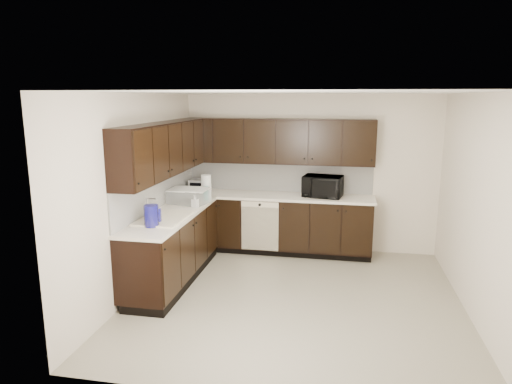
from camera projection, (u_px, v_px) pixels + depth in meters
The scene contains 20 objects.
floor at pixel (295, 298), 5.65m from camera, with size 4.00×4.00×0.00m, color #9F9883.
ceiling at pixel (299, 92), 5.14m from camera, with size 4.00×4.00×0.00m, color white.
wall_back at pixel (309, 173), 7.32m from camera, with size 4.00×0.02×2.50m, color silver.
wall_left at pixel (139, 194), 5.77m from camera, with size 0.02×4.00×2.50m, color silver.
wall_right at pixel (477, 208), 5.03m from camera, with size 0.02×4.00×2.50m, color silver.
wall_front at pixel (270, 258), 3.47m from camera, with size 4.00×0.02×2.50m, color silver.
lower_cabinets at pixel (236, 236), 6.82m from camera, with size 3.00×2.80×0.90m.
countertop at pixel (236, 203), 6.71m from camera, with size 3.03×2.83×0.04m.
backsplash at pixel (225, 182), 6.90m from camera, with size 3.00×2.80×0.48m.
upper_cabinets at pixel (230, 144), 6.65m from camera, with size 3.00×2.80×0.70m.
dishwasher at pixel (260, 223), 7.03m from camera, with size 0.58×0.04×0.78m.
sink at pixel (164, 223), 5.77m from camera, with size 0.54×0.82×0.42m.
microwave at pixel (323, 186), 7.01m from camera, with size 0.59×0.40×0.32m, color black.
soap_bottle_a at pixel (195, 201), 6.34m from camera, with size 0.08×0.08×0.18m, color gray.
soap_bottle_b at pixel (149, 212), 5.67m from camera, with size 0.08×0.08×0.22m, color gray.
toaster_oven at pixel (200, 185), 7.41m from camera, with size 0.32×0.24×0.20m, color silver.
storage_bin at pixel (189, 196), 6.60m from camera, with size 0.53×0.39×0.21m, color white.
blue_pitcher at pixel (151, 216), 5.40m from camera, with size 0.17×0.17×0.26m, color #100E86.
teal_tumbler at pixel (206, 193), 6.83m from camera, with size 0.09×0.09×0.19m, color #0B8181.
paper_towel_roll at pixel (206, 186), 7.01m from camera, with size 0.15×0.15×0.34m, color white.
Camera 1 is at (0.52, -5.26, 2.45)m, focal length 32.00 mm.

